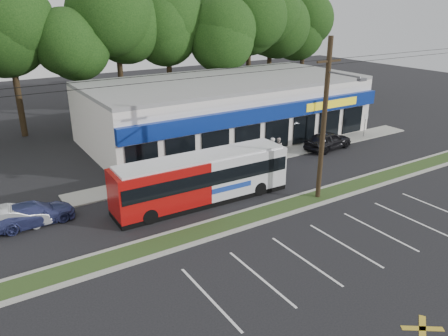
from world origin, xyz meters
name	(u,v)px	position (x,y,z in m)	size (l,w,h in m)	color
ground	(292,215)	(0.00, 0.00, 0.00)	(120.00, 120.00, 0.00)	black
grass_strip	(281,208)	(0.00, 1.00, 0.06)	(40.00, 1.60, 0.12)	#283E19
curb_south	(290,213)	(0.00, 0.15, 0.07)	(40.00, 0.25, 0.14)	#9E9E93
curb_north	(272,203)	(0.00, 1.85, 0.07)	(40.00, 0.25, 0.14)	#9E9E93
sidewalk	(266,157)	(5.00, 9.00, 0.05)	(32.00, 2.20, 0.10)	#9E9E93
strip_mall	(226,108)	(5.50, 15.91, 2.65)	(25.00, 12.55, 5.30)	silver
utility_pole	(323,116)	(2.83, 0.93, 5.41)	(50.00, 2.77, 10.00)	black
lamp_post	(325,116)	(11.00, 8.80, 2.67)	(0.30, 0.30, 4.25)	black
sign_post	(365,121)	(16.00, 8.57, 1.56)	(0.45, 0.10, 2.23)	#59595E
tree_line	(161,36)	(4.00, 26.00, 8.42)	(46.76, 6.76, 11.83)	black
metrobus	(202,177)	(-3.46, 4.50, 1.62)	(11.42, 2.64, 3.06)	#A30E0C
car_dark	(328,140)	(10.68, 7.88, 0.78)	(1.85, 4.60, 1.57)	black
car_silver	(12,218)	(-14.12, 7.00, 0.66)	(1.39, 4.00, 1.32)	#B8BCC1
car_blue	(33,213)	(-13.00, 7.00, 0.65)	(1.82, 4.47, 1.30)	navy
pedestrian_a	(272,150)	(4.76, 8.05, 0.97)	(0.71, 0.46, 1.93)	white
pedestrian_b	(278,148)	(5.72, 8.46, 0.84)	(0.82, 0.64, 1.68)	beige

